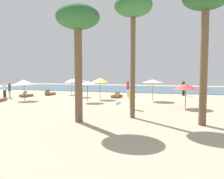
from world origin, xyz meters
The scene contains 22 objects.
ground_plane centered at (0.00, 0.00, 0.00)m, with size 60.00×60.00×0.00m, color #BCAD8E.
ocean_water centered at (0.00, 17.00, 0.03)m, with size 48.00×16.00×0.06m, color #476B7F.
umbrella_0 centered at (0.11, -1.82, 1.84)m, with size 1.71×1.71×2.03m.
umbrella_1 centered at (8.93, -3.04, 1.72)m, with size 2.03×2.03×1.96m.
umbrella_2 centered at (-4.65, 4.29, 1.79)m, with size 1.72×1.72×2.01m.
umbrella_3 centered at (0.49, 0.65, 2.02)m, with size 1.81×1.81×2.26m.
umbrella_4 centered at (5.97, 0.82, 1.98)m, with size 2.06×2.06×2.14m.
umbrella_5 centered at (-6.48, -2.50, 1.88)m, with size 1.88×1.88×2.10m.
umbrella_6 centered at (-2.81, 2.28, 2.06)m, with size 1.81×1.81×2.32m.
lounger_0 centered at (1.77, 2.64, 0.18)m, with size 1.09×1.77×0.71m.
lounger_1 centered at (-8.32, -3.78, 0.18)m, with size 1.04×1.73×0.75m.
lounger_2 centered at (-6.95, 2.99, 0.18)m, with size 0.61×1.66×0.73m.
lounger_3 centered at (-8.53, 0.43, 0.17)m, with size 1.15×1.77×0.71m.
person_0 centered at (2.74, 4.07, 0.98)m, with size 0.37×0.37×1.89m.
person_1 centered at (-9.47, -1.11, 0.88)m, with size 0.31×0.31×1.71m.
person_2 centered at (9.02, 7.06, 0.92)m, with size 0.51×0.51×1.83m.
person_3 centered at (4.93, -4.74, 0.85)m, with size 0.50×0.50×1.69m.
person_4 centered at (-10.37, -0.87, 0.98)m, with size 0.37×0.37×1.92m.
palm_0 centered at (5.66, -7.90, 6.51)m, with size 2.31×2.31×7.42m.
palm_1 centered at (9.61, -8.80, 6.27)m, with size 2.38×2.38×7.32m.
palm_2 centered at (2.97, -9.92, 5.49)m, with size 2.43×2.43×6.52m.
surfboard centered at (3.11, -1.75, 0.04)m, with size 0.68×1.97×0.07m.
Camera 1 is at (8.32, -21.38, 2.79)m, focal length 35.73 mm.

